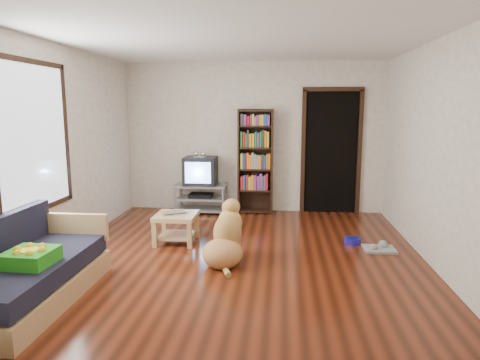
# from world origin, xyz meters

# --- Properties ---
(ground) EXTENTS (5.00, 5.00, 0.00)m
(ground) POSITION_xyz_m (0.00, 0.00, 0.00)
(ground) COLOR #602310
(ground) RESTS_ON ground
(ceiling) EXTENTS (5.00, 5.00, 0.00)m
(ceiling) POSITION_xyz_m (0.00, 0.00, 2.60)
(ceiling) COLOR white
(ceiling) RESTS_ON ground
(wall_back) EXTENTS (4.50, 0.00, 4.50)m
(wall_back) POSITION_xyz_m (0.00, 2.50, 1.30)
(wall_back) COLOR silver
(wall_back) RESTS_ON ground
(wall_front) EXTENTS (4.50, 0.00, 4.50)m
(wall_front) POSITION_xyz_m (0.00, -2.50, 1.30)
(wall_front) COLOR silver
(wall_front) RESTS_ON ground
(wall_left) EXTENTS (0.00, 5.00, 5.00)m
(wall_left) POSITION_xyz_m (-2.25, 0.00, 1.30)
(wall_left) COLOR silver
(wall_left) RESTS_ON ground
(wall_right) EXTENTS (0.00, 5.00, 5.00)m
(wall_right) POSITION_xyz_m (2.25, 0.00, 1.30)
(wall_right) COLOR silver
(wall_right) RESTS_ON ground
(green_cushion) EXTENTS (0.41, 0.41, 0.13)m
(green_cushion) POSITION_xyz_m (-1.75, -1.51, 0.49)
(green_cushion) COLOR green
(green_cushion) RESTS_ON sofa
(laptop) EXTENTS (0.42, 0.38, 0.03)m
(laptop) POSITION_xyz_m (-0.91, 0.49, 0.41)
(laptop) COLOR silver
(laptop) RESTS_ON coffee_table
(dog_bowl) EXTENTS (0.22, 0.22, 0.08)m
(dog_bowl) POSITION_xyz_m (1.48, 0.70, 0.04)
(dog_bowl) COLOR #1E1594
(dog_bowl) RESTS_ON ground
(grey_rag) EXTENTS (0.40, 0.32, 0.03)m
(grey_rag) POSITION_xyz_m (1.78, 0.45, 0.01)
(grey_rag) COLOR gray
(grey_rag) RESTS_ON ground
(window) EXTENTS (0.03, 1.46, 1.70)m
(window) POSITION_xyz_m (-2.23, -0.50, 1.50)
(window) COLOR white
(window) RESTS_ON wall_left
(doorway) EXTENTS (1.03, 0.05, 2.19)m
(doorway) POSITION_xyz_m (1.35, 2.48, 1.12)
(doorway) COLOR black
(doorway) RESTS_ON wall_back
(tv_stand) EXTENTS (0.90, 0.45, 0.50)m
(tv_stand) POSITION_xyz_m (-0.90, 2.25, 0.27)
(tv_stand) COLOR #99999E
(tv_stand) RESTS_ON ground
(crt_tv) EXTENTS (0.55, 0.52, 0.58)m
(crt_tv) POSITION_xyz_m (-0.90, 2.27, 0.74)
(crt_tv) COLOR black
(crt_tv) RESTS_ON tv_stand
(bookshelf) EXTENTS (0.60, 0.30, 1.80)m
(bookshelf) POSITION_xyz_m (0.05, 2.34, 1.00)
(bookshelf) COLOR black
(bookshelf) RESTS_ON ground
(sofa) EXTENTS (0.80, 1.80, 0.80)m
(sofa) POSITION_xyz_m (-1.87, -1.38, 0.26)
(sofa) COLOR tan
(sofa) RESTS_ON ground
(coffee_table) EXTENTS (0.55, 0.55, 0.40)m
(coffee_table) POSITION_xyz_m (-0.91, 0.52, 0.28)
(coffee_table) COLOR tan
(coffee_table) RESTS_ON ground
(dog) EXTENTS (0.57, 0.93, 0.76)m
(dog) POSITION_xyz_m (-0.14, -0.15, 0.28)
(dog) COLOR tan
(dog) RESTS_ON ground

